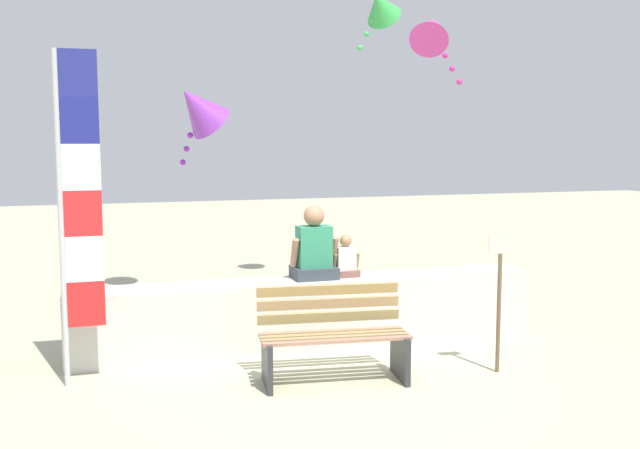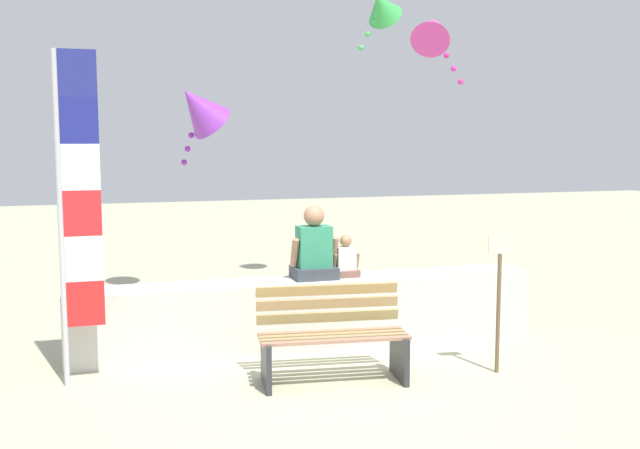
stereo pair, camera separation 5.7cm
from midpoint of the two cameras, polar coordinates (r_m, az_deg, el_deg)
The scene contains 10 objects.
ground_plane at distance 7.36m, azimuth 1.88°, elevation -11.58°, with size 40.00×40.00×0.00m, color #ACAC8C.
seawall_ledge at distance 8.27m, azimuth -0.60°, elevation -6.78°, with size 5.20×0.55×0.76m, color beige.
park_bench at distance 7.13m, azimuth 1.18°, elevation -8.79°, with size 1.46×0.77×0.88m.
person_adult at distance 8.17m, azimuth -0.26°, elevation -1.99°, with size 0.53×0.39×0.81m.
person_child at distance 8.30m, azimuth 2.19°, elevation -2.77°, with size 0.31×0.23×0.47m.
flag_banner at distance 7.12m, azimuth -18.19°, elevation 1.69°, with size 0.39×0.05×3.10m.
kite_purple at distance 9.79m, azimuth -9.16°, elevation 8.88°, with size 0.99×0.87×1.17m.
kite_green at distance 10.55m, azimuth 4.89°, elevation 16.37°, with size 0.76×0.76×0.89m.
kite_magenta at distance 10.64m, azimuth 8.82°, elevation 14.61°, with size 0.88×0.96×1.15m.
sign_post at distance 7.48m, azimuth 13.83°, elevation -5.06°, with size 0.24×0.04×1.38m.
Camera 2 is at (-2.23, -6.62, 2.32)m, focal length 41.56 mm.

